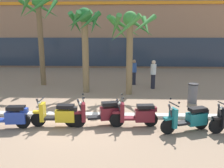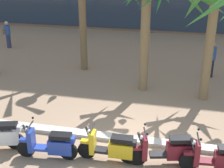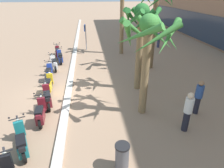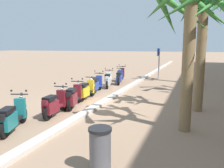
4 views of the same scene
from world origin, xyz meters
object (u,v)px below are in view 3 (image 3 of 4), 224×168
at_px(scooter_white_mid_rear, 54,64).
at_px(litter_bin, 122,156).
at_px(scooter_maroon_tail_end, 41,113).
at_px(scooter_teal_second_in_line, 22,141).
at_px(scooter_blue_far_back, 49,73).
at_px(palm_tree_far_corner, 122,0).
at_px(scooter_yellow_mid_centre, 49,84).
at_px(palm_tree_mid_walkway, 148,42).
at_px(scooter_maroon_lead_nearest, 47,97).
at_px(scooter_blue_last_in_row, 60,57).
at_px(palm_tree_by_mall_entrance, 156,8).
at_px(scooter_maroon_mid_front, 58,52).
at_px(pedestrian_by_palm_tree, 198,97).
at_px(pedestrian_strolling_near_curb, 159,39).
at_px(crossing_sign, 85,34).
at_px(pedestrian_window_shopping, 188,111).
at_px(palm_tree_near_sign, 140,28).

height_order(scooter_white_mid_rear, litter_bin, scooter_white_mid_rear).
xyz_separation_m(scooter_maroon_tail_end, scooter_teal_second_in_line, (1.74, -0.31, -0.00)).
bearing_deg(scooter_blue_far_back, palm_tree_far_corner, 132.46).
height_order(scooter_yellow_mid_centre, palm_tree_mid_walkway, palm_tree_mid_walkway).
height_order(scooter_maroon_lead_nearest, palm_tree_far_corner, palm_tree_far_corner).
xyz_separation_m(scooter_blue_far_back, palm_tree_far_corner, (-5.11, 5.58, 4.09)).
relative_size(scooter_blue_last_in_row, palm_tree_by_mall_entrance, 0.32).
bearing_deg(scooter_blue_last_in_row, scooter_yellow_mid_centre, -0.83).
xyz_separation_m(scooter_maroon_tail_end, litter_bin, (2.89, 3.08, 0.04)).
distance_m(scooter_maroon_mid_front, litter_bin, 12.55).
bearing_deg(pedestrian_by_palm_tree, scooter_maroon_tail_end, -92.03).
bearing_deg(palm_tree_far_corner, scooter_blue_last_in_row, -70.21).
relative_size(scooter_teal_second_in_line, litter_bin, 1.86).
bearing_deg(scooter_yellow_mid_centre, pedestrian_strolling_near_curb, 131.75).
xyz_separation_m(crossing_sign, pedestrian_strolling_near_curb, (0.01, 7.28, -0.66)).
bearing_deg(scooter_blue_last_in_row, scooter_white_mid_rear, -9.52).
bearing_deg(scooter_blue_far_back, scooter_maroon_mid_front, -179.36).
height_order(pedestrian_by_palm_tree, pedestrian_strolling_near_curb, pedestrian_by_palm_tree).
bearing_deg(crossing_sign, scooter_white_mid_rear, -24.96).
relative_size(palm_tree_by_mall_entrance, litter_bin, 5.94).
distance_m(scooter_maroon_mid_front, crossing_sign, 3.40).
relative_size(scooter_teal_second_in_line, crossing_sign, 0.74).
bearing_deg(palm_tree_mid_walkway, scooter_blue_far_back, -131.39).
height_order(scooter_blue_far_back, palm_tree_far_corner, palm_tree_far_corner).
relative_size(scooter_blue_far_back, scooter_teal_second_in_line, 0.99).
xyz_separation_m(scooter_yellow_mid_centre, pedestrian_window_shopping, (4.19, 6.10, 0.49)).
bearing_deg(pedestrian_window_shopping, pedestrian_strolling_near_curb, 165.21).
bearing_deg(scooter_blue_far_back, scooter_maroon_tail_end, 4.61).
distance_m(palm_tree_far_corner, pedestrian_window_shopping, 11.61).
bearing_deg(crossing_sign, scooter_maroon_tail_end, -10.23).
height_order(scooter_maroon_tail_end, pedestrian_by_palm_tree, pedestrian_by_palm_tree).
distance_m(crossing_sign, palm_tree_mid_walkway, 11.57).
xyz_separation_m(pedestrian_strolling_near_curb, litter_bin, (14.14, -6.23, -0.36)).
xyz_separation_m(scooter_white_mid_rear, pedestrian_strolling_near_curb, (-5.01, 9.62, 0.38)).
bearing_deg(litter_bin, scooter_teal_second_in_line, -108.82).
xyz_separation_m(scooter_maroon_mid_front, scooter_blue_far_back, (4.63, 0.05, -0.00)).
distance_m(scooter_maroon_tail_end, palm_tree_mid_walkway, 5.46).
bearing_deg(palm_tree_far_corner, scooter_maroon_mid_front, -85.14).
height_order(palm_tree_by_mall_entrance, pedestrian_strolling_near_curb, palm_tree_by_mall_entrance).
bearing_deg(scooter_white_mid_rear, scooter_maroon_lead_nearest, 4.24).
distance_m(scooter_yellow_mid_centre, palm_tree_by_mall_entrance, 8.37).
distance_m(palm_tree_near_sign, pedestrian_window_shopping, 4.86).
xyz_separation_m(palm_tree_far_corner, palm_tree_by_mall_entrance, (3.87, 1.54, -0.34)).
bearing_deg(scooter_maroon_tail_end, scooter_maroon_mid_front, -177.39).
relative_size(scooter_blue_far_back, pedestrian_strolling_near_curb, 1.11).
height_order(scooter_teal_second_in_line, pedestrian_strolling_near_curb, pedestrian_strolling_near_curb).
relative_size(scooter_maroon_mid_front, scooter_white_mid_rear, 0.98).
bearing_deg(scooter_maroon_lead_nearest, scooter_maroon_mid_front, -176.50).
bearing_deg(pedestrian_by_palm_tree, pedestrian_window_shopping, -44.29).
distance_m(scooter_blue_last_in_row, scooter_teal_second_in_line, 9.48).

